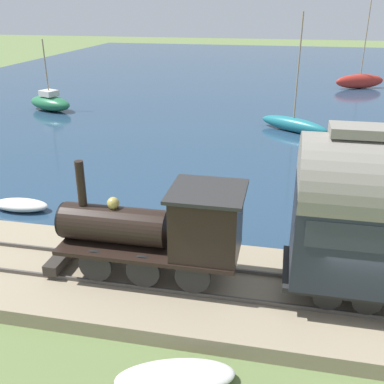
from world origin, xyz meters
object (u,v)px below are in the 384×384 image
at_px(steam_locomotive, 164,227).
at_px(rowboat_far_out, 21,205).
at_px(sailboat_red, 360,81).
at_px(sailboat_teal, 293,124).
at_px(sailboat_green, 50,102).
at_px(beached_dinghy, 175,377).

xyz_separation_m(steam_locomotive, rowboat_far_out, (4.30, 7.50, -1.95)).
relative_size(sailboat_red, sailboat_teal, 1.29).
xyz_separation_m(sailboat_green, sailboat_teal, (-2.50, -19.23, -0.12)).
relative_size(sailboat_green, sailboat_teal, 0.72).
relative_size(steam_locomotive, sailboat_teal, 0.77).
bearing_deg(sailboat_teal, steam_locomotive, -157.78).
height_order(sailboat_green, sailboat_teal, sailboat_teal).
relative_size(rowboat_far_out, beached_dinghy, 0.82).
relative_size(sailboat_green, rowboat_far_out, 2.25).
xyz_separation_m(sailboat_teal, beached_dinghy, (-22.90, 2.64, -0.32)).
height_order(steam_locomotive, sailboat_red, sailboat_red).
bearing_deg(rowboat_far_out, sailboat_red, -30.49).
relative_size(steam_locomotive, beached_dinghy, 1.96).
bearing_deg(steam_locomotive, sailboat_teal, -11.07).
bearing_deg(sailboat_red, rowboat_far_out, 129.28).
relative_size(steam_locomotive, rowboat_far_out, 2.39).
relative_size(steam_locomotive, sailboat_green, 1.07).
bearing_deg(rowboat_far_out, sailboat_teal, -38.97).
xyz_separation_m(steam_locomotive, sailboat_green, (21.88, 15.44, -1.55)).
distance_m(sailboat_teal, rowboat_far_out, 18.84).
bearing_deg(beached_dinghy, steam_locomotive, 18.11).
bearing_deg(sailboat_red, beached_dinghy, 144.98).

